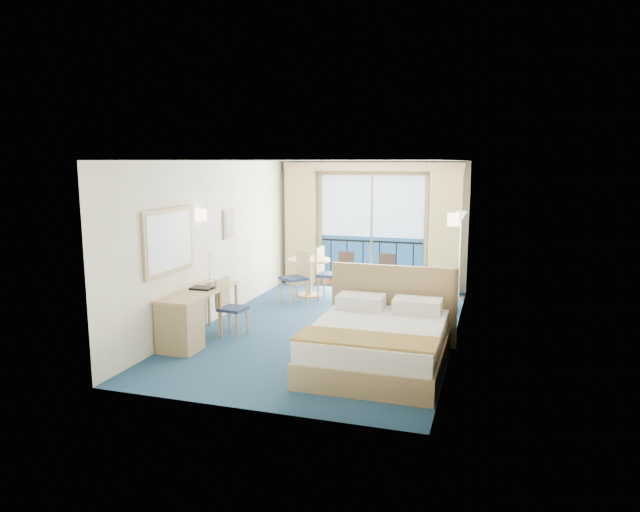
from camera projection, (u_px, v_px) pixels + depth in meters
The scene contains 22 objects.
floor at pixel (329, 328), 9.31m from camera, with size 6.50×6.50×0.00m, color navy.
room_walls at pixel (329, 220), 9.02m from camera, with size 4.04×6.54×2.72m.
balcony_door at pixel (371, 235), 12.16m from camera, with size 2.36×0.03×2.52m.
curtain_left at pixel (301, 227), 12.45m from camera, with size 0.65×0.22×2.55m, color tan.
curtain_right at pixel (445, 232), 11.54m from camera, with size 0.65×0.22×2.55m, color tan.
pelmet at pixel (371, 167), 11.81m from camera, with size 3.80×0.25×0.18m, color tan.
mirror at pixel (169, 241), 8.23m from camera, with size 0.05×1.25×0.95m.
wall_print at pixel (229, 224), 10.06m from camera, with size 0.04×0.42×0.52m.
sconce_left at pixel (201, 215), 9.02m from camera, with size 0.18×0.18×0.18m, color #FFE2B2.
sconce_right at pixel (454, 220), 8.30m from camera, with size 0.18×0.18×0.18m, color #FFE2B2.
bed at pixel (379, 342), 7.55m from camera, with size 1.87×2.23×1.18m.
nightstand at pixel (439, 324), 8.61m from camera, with size 0.40×0.38×0.52m, color tan.
phone at pixel (440, 305), 8.53m from camera, with size 0.17×0.13×0.08m, color white.
armchair at pixel (427, 286), 10.70m from camera, with size 0.79×0.81×0.74m, color #434851.
floor_lamp at pixel (461, 233), 11.05m from camera, with size 0.24×0.24×1.74m.
desk at pixel (184, 320), 8.23m from camera, with size 0.56×1.63×0.77m.
desk_chair at pixel (228, 303), 8.85m from camera, with size 0.42×0.41×0.90m.
folder at pixel (202, 288), 8.68m from camera, with size 0.33×0.24×0.03m, color black.
desk_lamp at pixel (209, 262), 8.99m from camera, with size 0.13×0.13×0.47m.
round_table at pixel (309, 268), 11.45m from camera, with size 0.84×0.84×0.76m.
table_chair_a at pixel (325, 270), 11.18m from camera, with size 0.47×0.46×1.03m.
table_chair_b at pixel (298, 273), 10.90m from camera, with size 0.62×0.62×1.01m.
Camera 1 is at (2.54, -8.63, 2.68)m, focal length 32.00 mm.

